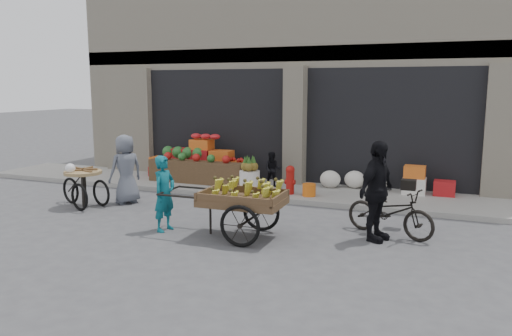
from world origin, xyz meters
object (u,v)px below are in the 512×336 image
at_px(vendor_woman, 164,193).
at_px(orange_bucket, 309,190).
at_px(banana_cart, 240,196).
at_px(bicycle, 390,212).
at_px(vendor_grey, 126,169).
at_px(pineapple_bin, 250,180).
at_px(seated_person, 273,170).
at_px(tricycle_cart, 83,183).
at_px(fire_hydrant, 290,179).
at_px(cyclist, 377,191).

bearing_deg(vendor_woman, orange_bucket, -20.79).
xyz_separation_m(banana_cart, bicycle, (2.53, 1.15, -0.32)).
bearing_deg(vendor_grey, pineapple_bin, 156.61).
distance_m(orange_bucket, seated_person, 1.42).
xyz_separation_m(orange_bucket, tricycle_cart, (-4.63, -2.51, 0.30)).
height_order(fire_hydrant, bicycle, bicycle).
relative_size(fire_hydrant, bicycle, 0.41).
relative_size(pineapple_bin, vendor_woman, 0.36).
distance_m(fire_hydrant, vendor_woman, 3.77).
xyz_separation_m(pineapple_bin, seated_person, (0.40, 0.60, 0.21)).
distance_m(pineapple_bin, tricycle_cart, 4.01).
bearing_deg(seated_person, fire_hydrant, -52.88).
height_order(fire_hydrant, cyclist, cyclist).
bearing_deg(fire_hydrant, vendor_grey, -151.23).
bearing_deg(fire_hydrant, cyclist, -46.54).
distance_m(seated_person, vendor_woman, 4.21).
relative_size(pineapple_bin, orange_bucket, 1.62).
distance_m(vendor_grey, cyclist, 5.96).
distance_m(pineapple_bin, vendor_woman, 3.58).
xyz_separation_m(banana_cart, vendor_woman, (-1.51, -0.14, -0.04)).
xyz_separation_m(banana_cart, tricycle_cart, (-4.28, 0.80, -0.20)).
relative_size(tricycle_cart, bicycle, 0.85).
bearing_deg(tricycle_cart, seated_person, 59.05).
height_order(banana_cart, cyclist, cyclist).
bearing_deg(vendor_woman, fire_hydrant, -13.71).
bearing_deg(vendor_grey, vendor_woman, 79.24).
bearing_deg(seated_person, vendor_grey, -147.21).
xyz_separation_m(tricycle_cart, vendor_grey, (0.69, 0.67, 0.25)).
relative_size(orange_bucket, cyclist, 0.18).
distance_m(orange_bucket, banana_cart, 3.37).
bearing_deg(seated_person, pineapple_bin, -133.69).
bearing_deg(cyclist, orange_bucket, 56.77).
bearing_deg(bicycle, cyclist, 172.59).
relative_size(banana_cart, tricycle_cart, 1.75).
distance_m(pineapple_bin, orange_bucket, 1.61).
distance_m(tricycle_cart, bicycle, 6.82).
distance_m(orange_bucket, tricycle_cart, 5.28).
bearing_deg(orange_bucket, cyclist, -52.39).
height_order(orange_bucket, bicycle, bicycle).
height_order(fire_hydrant, banana_cart, banana_cart).
height_order(seated_person, vendor_grey, vendor_grey).
bearing_deg(seated_person, bicycle, -50.29).
bearing_deg(cyclist, fire_hydrant, 62.61).
bearing_deg(fire_hydrant, vendor_woman, -111.32).
xyz_separation_m(seated_person, tricycle_cart, (-3.43, -3.21, -0.02)).
relative_size(orange_bucket, tricycle_cart, 0.22).
distance_m(pineapple_bin, vendor_grey, 3.08).
relative_size(vendor_grey, bicycle, 0.95).
xyz_separation_m(pineapple_bin, fire_hydrant, (1.10, -0.05, 0.13)).
bearing_deg(orange_bucket, vendor_woman, -118.40).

